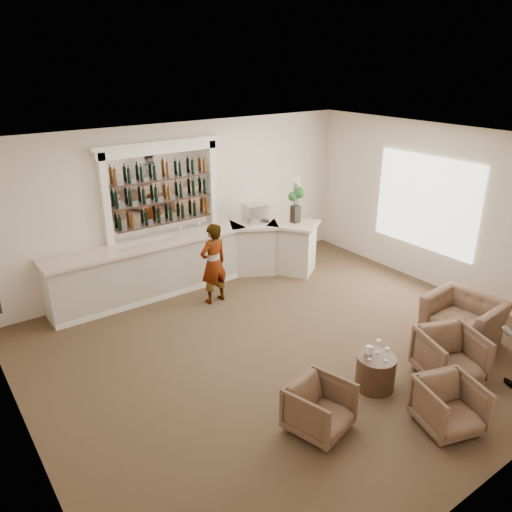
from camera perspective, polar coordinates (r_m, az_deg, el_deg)
The scene contains 18 objects.
ground at distance 8.44m, azimuth 3.80°, elevation -10.30°, with size 8.00×8.00×0.00m, color brown.
room_shell at distance 8.09m, azimuth 1.89°, elevation 6.46°, with size 8.04×7.02×3.32m.
bar_counter at distance 10.32m, azimuth -7.44°, elevation -0.59°, with size 5.72×1.80×1.14m.
back_bar_alcove at distance 10.08m, azimuth -10.68°, elevation 7.40°, with size 2.64×0.25×3.00m.
cocktail_table at distance 7.59m, azimuth 13.48°, elevation -12.78°, with size 0.57×0.57×0.50m, color #432D1D.
sommelier at distance 9.57m, azimuth -4.89°, elevation -0.88°, with size 0.58×0.38×1.60m, color gray.
armchair_left at distance 6.67m, azimuth 7.27°, elevation -16.82°, with size 0.73×0.75×0.68m, color brown.
armchair_center at distance 7.10m, azimuth 21.21°, elevation -15.66°, with size 0.73×0.75×0.68m, color brown.
armchair_right at distance 8.01m, azimuth 21.30°, elevation -10.62°, with size 0.83×0.85×0.78m, color brown.
armchair_far at distance 9.16m, azimuth 22.59°, elevation -6.66°, with size 1.14×1.00×0.74m, color brown.
espresso_machine at distance 10.77m, azimuth -0.10°, elevation 4.92°, with size 0.46×0.39×0.41m, color silver.
flower_vase at distance 10.71m, azimuth 4.58°, elevation 6.68°, with size 0.26×0.26×0.98m.
wine_glass_bar_left at distance 10.05m, azimuth -8.59°, elevation 2.80°, with size 0.07×0.07×0.21m, color white, non-canonical shape.
wine_glass_bar_right at distance 10.23m, azimuth -6.47°, elevation 3.25°, with size 0.07×0.07×0.21m, color white, non-canonical shape.
wine_glass_tbl_a at distance 7.34m, azimuth 12.92°, elevation -10.75°, with size 0.07×0.07×0.21m, color white, non-canonical shape.
wine_glass_tbl_b at distance 7.51m, azimuth 13.77°, elevation -10.01°, with size 0.07×0.07×0.21m, color white, non-canonical shape.
wine_glass_tbl_c at distance 7.36m, azimuth 14.71°, elevation -10.82°, with size 0.07×0.07×0.21m, color white, non-canonical shape.
napkin_holder at distance 7.48m, azimuth 12.78°, elevation -10.43°, with size 0.08×0.08×0.12m, color white.
Camera 1 is at (-4.62, -5.45, 4.50)m, focal length 35.00 mm.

